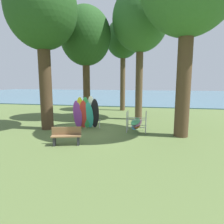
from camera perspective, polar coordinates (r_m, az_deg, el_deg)
ground_plane at (r=12.18m, az=-5.92°, el=-5.59°), size 80.00×80.00×0.00m
lake_water at (r=40.79m, az=5.98°, el=4.82°), size 80.00×36.00×0.10m
tree_foreground_left at (r=13.69m, az=-19.32°, el=25.42°), size 4.13×4.13×9.58m
tree_mid_behind at (r=20.70m, az=3.15°, el=19.73°), size 3.29×3.29×8.93m
tree_far_left_back at (r=16.25m, az=8.07°, el=24.35°), size 4.11×4.11×9.84m
tree_far_right_back at (r=16.42m, az=-7.51°, el=20.29°), size 3.86×3.86×8.59m
leaning_board_pile at (r=12.56m, az=-7.32°, el=-0.55°), size 1.72×1.38×2.16m
board_storage_rack at (r=12.06m, az=6.94°, el=-3.21°), size 1.15×2.13×1.25m
park_bench at (r=9.90m, az=-12.81°, el=-6.54°), size 1.46×0.79×0.85m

